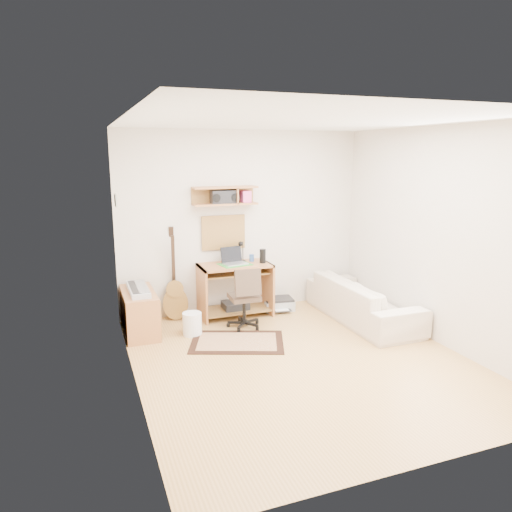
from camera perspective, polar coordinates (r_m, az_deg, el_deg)
name	(u,v)px	position (r m, az deg, el deg)	size (l,w,h in m)	color
floor	(301,361)	(5.53, 5.40, -12.31)	(3.60, 4.00, 0.01)	tan
ceiling	(306,120)	(5.04, 6.01, 15.80)	(3.60, 4.00, 0.01)	white
back_wall	(243,222)	(6.96, -1.60, 4.06)	(3.60, 0.01, 2.60)	beige
left_wall	(130,260)	(4.64, -14.78, -0.44)	(0.01, 4.00, 2.60)	beige
right_wall	(440,237)	(6.13, 21.04, 2.15)	(0.01, 4.00, 2.60)	beige
wall_shelf	(225,196)	(6.70, -3.71, 7.17)	(0.90, 0.25, 0.26)	#B1703E
cork_board	(223,232)	(6.86, -3.90, 2.83)	(0.64, 0.03, 0.49)	tan
wall_photo	(116,200)	(6.05, -16.33, 6.37)	(0.02, 0.20, 0.15)	#4C8CBF
desk	(235,290)	(6.82, -2.50, -4.06)	(1.00, 0.55, 0.75)	#B1703E
laptop	(235,256)	(6.68, -2.54, -0.01)	(0.32, 0.32, 0.24)	silver
speaker	(263,256)	(6.79, 0.80, 0.00)	(0.09, 0.09, 0.20)	black
desk_lamp	(243,251)	(6.88, -1.57, 0.58)	(0.10, 0.10, 0.30)	black
pencil_cup	(252,258)	(6.90, -0.52, -0.22)	(0.07, 0.07, 0.10)	#355AA0
boombox	(224,197)	(6.69, -3.80, 6.99)	(0.37, 0.17, 0.19)	black
rug	(237,342)	(5.99, -2.25, -10.14)	(1.13, 0.75, 0.02)	tan
task_chair	(244,297)	(6.35, -1.43, -4.88)	(0.43, 0.43, 0.84)	#3C2E23
cabinet	(139,312)	(6.38, -13.70, -6.51)	(0.40, 0.90, 0.55)	#B1703E
music_keyboard	(138,289)	(6.29, -13.84, -3.86)	(0.23, 0.73, 0.06)	#B2B5BA
guitar	(174,274)	(6.68, -9.66, -2.12)	(0.35, 0.22, 1.30)	olive
waste_basket	(192,324)	(6.23, -7.60, -7.99)	(0.24, 0.24, 0.29)	white
printer	(278,304)	(7.17, 2.67, -5.68)	(0.43, 0.34, 0.16)	#A5A8AA
sofa	(363,293)	(6.80, 12.56, -4.36)	(1.94, 0.57, 0.76)	beige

